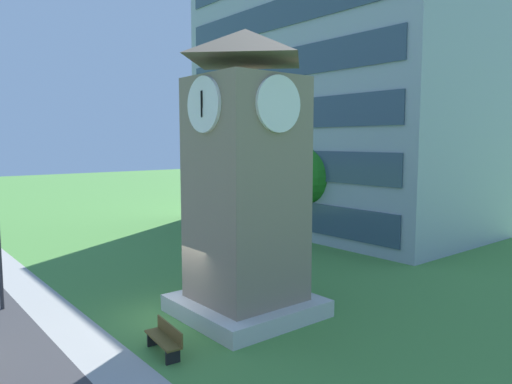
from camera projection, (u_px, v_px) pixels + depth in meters
ground_plane at (180, 316)px, 17.16m from camera, size 160.00×160.00×0.00m
kerb_strip at (86, 341)px, 15.01m from camera, size 120.00×1.60×0.01m
office_building at (336, 96)px, 34.70m from camera, size 21.01×11.61×19.20m
clock_tower at (246, 191)px, 16.94m from camera, size 4.53×4.53×10.13m
park_bench at (165, 338)px, 14.09m from camera, size 1.84×0.67×0.88m
tree_by_building at (310, 176)px, 29.70m from camera, size 3.48×3.48×5.87m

